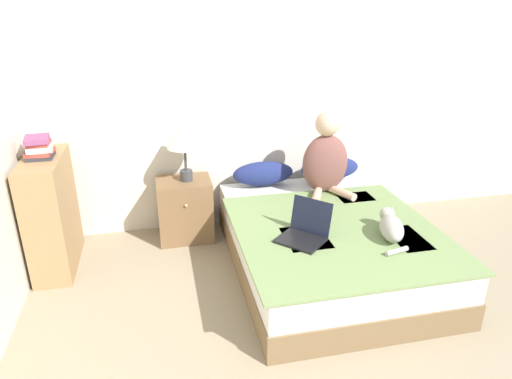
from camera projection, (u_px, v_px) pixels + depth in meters
name	position (u px, v px, depth m)	size (l,w,h in m)	color
wall_back	(285.00, 91.00, 4.23)	(5.49, 0.05, 2.55)	beige
bed	(327.00, 244.00, 3.70)	(1.52, 1.96, 0.44)	brown
pillow_near	(263.00, 173.00, 4.27)	(0.58, 0.23, 0.22)	navy
pillow_far	(330.00, 168.00, 4.40)	(0.58, 0.23, 0.22)	navy
person_sitting	(326.00, 159.00, 4.03)	(0.42, 0.41, 0.73)	brown
cat_tabby	(391.00, 226.00, 3.31)	(0.28, 0.48, 0.17)	#A8A399
laptop_open	(304.00, 232.00, 3.30)	(0.44, 0.44, 0.27)	black
nightstand	(185.00, 209.00, 4.17)	(0.48, 0.40, 0.57)	brown
table_lamp	(184.00, 137.00, 3.91)	(0.30, 0.30, 0.53)	#38383D
bookshelf	(52.00, 214.00, 3.65)	(0.29, 0.74, 0.94)	#99754C
book_stack_top	(39.00, 148.00, 3.44)	(0.21, 0.24, 0.16)	#2D2D33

